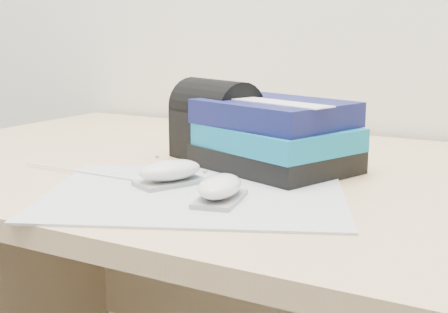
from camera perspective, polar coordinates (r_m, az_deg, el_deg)
The scene contains 7 objects.
desk at distance 1.11m, azimuth 9.71°, elevation -12.97°, with size 1.60×0.80×0.73m.
mousepad at distance 0.86m, azimuth -2.63°, elevation -3.37°, with size 0.40×0.31×0.00m, color #96979F.
mouse_rear at distance 0.90m, azimuth -4.96°, elevation -1.44°, with size 0.09×0.11×0.04m.
mouse_front at distance 0.81m, azimuth -0.39°, elevation -2.94°, with size 0.07×0.10×0.04m.
usb_cable at distance 0.99m, azimuth -12.78°, elevation -1.37°, with size 0.00×0.00×0.25m, color silver.
book_stack at distance 1.00m, azimuth 4.76°, elevation 1.86°, with size 0.28×0.25×0.11m.
pouch at distance 1.07m, azimuth -0.75°, elevation 3.27°, with size 0.17×0.15×0.14m.
Camera 1 is at (0.33, 0.69, 0.95)m, focal length 50.00 mm.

